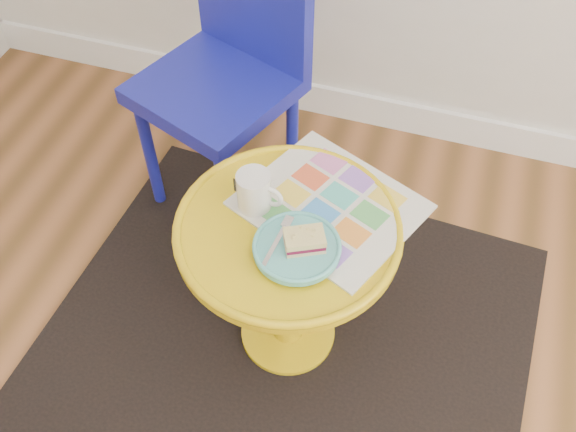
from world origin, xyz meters
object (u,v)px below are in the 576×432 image
(mug, at_px, (255,191))
(plate, at_px, (297,248))
(chair, at_px, (230,61))
(side_table, at_px, (288,263))
(newspaper, at_px, (330,205))

(mug, relative_size, plate, 0.59)
(chair, xyz_separation_m, mug, (0.24, -0.46, 0.04))
(side_table, relative_size, newspaper, 1.36)
(side_table, bearing_deg, mug, 158.63)
(side_table, relative_size, chair, 0.59)
(chair, bearing_deg, plate, -35.70)
(side_table, bearing_deg, chair, 123.35)
(newspaper, xyz_separation_m, plate, (-0.03, -0.15, 0.02))
(side_table, bearing_deg, plate, -57.61)
(chair, relative_size, mug, 7.87)
(side_table, height_order, chair, chair)
(side_table, height_order, newspaper, newspaper)
(chair, height_order, newspaper, chair)
(chair, distance_m, plate, 0.67)
(newspaper, xyz_separation_m, mug, (-0.16, -0.05, 0.05))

